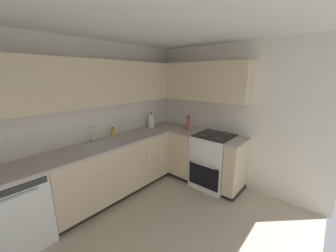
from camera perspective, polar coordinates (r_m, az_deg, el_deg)
The scene contains 16 objects.
wall_back at distance 3.19m, azimuth -26.30°, elevation 0.22°, with size 4.19×0.05×2.43m, color silver.
wall_right at distance 3.59m, azimuth 17.84°, elevation 2.49°, with size 0.05×3.10×2.43m, color silver.
ceiling at distance 1.87m, azimuth -9.22°, elevation 30.93°, with size 4.19×3.10×0.05m, color white.
dishwasher at distance 2.97m, azimuth -37.79°, elevation -18.66°, with size 0.60×0.63×0.88m.
lower_cabinets_back at distance 3.37m, azimuth -15.39°, elevation -11.96°, with size 1.99×0.62×0.88m.
countertop_back at distance 3.19m, azimuth -15.94°, elevation -4.64°, with size 3.20×0.60×0.04m, color #B7A89E.
lower_cabinets_right at distance 3.71m, azimuth 9.32°, elevation -9.06°, with size 0.62×1.28×0.88m.
countertop_right at distance 3.55m, azimuth 9.59°, elevation -2.32°, with size 0.60×1.28×0.03m.
oven_range at distance 3.60m, azimuth 12.97°, elevation -9.63°, with size 0.68×0.62×1.07m.
upper_cabinets_back at distance 3.07m, azimuth -21.15°, elevation 11.48°, with size 2.88×0.34×0.65m.
upper_cabinets_right at distance 3.62m, azimuth 8.67°, elevation 12.60°, with size 0.32×1.83×0.65m.
sink at distance 3.07m, azimuth -18.81°, elevation -6.05°, with size 0.55×0.40×0.10m.
faucet at distance 3.20m, azimuth -20.95°, elevation -1.88°, with size 0.07×0.16×0.25m.
soap_bottle at distance 3.39m, azimuth -15.63°, elevation -1.84°, with size 0.05×0.05×0.18m.
paper_towel_roll at distance 3.88m, azimuth -4.88°, elevation 1.48°, with size 0.11×0.11×0.31m.
oil_bottle at distance 3.66m, azimuth 5.84°, elevation 0.77°, with size 0.06×0.06×0.28m.
Camera 1 is at (-1.17, -1.35, 1.92)m, focal length 21.08 mm.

